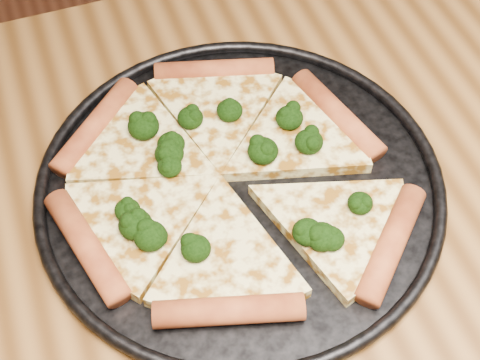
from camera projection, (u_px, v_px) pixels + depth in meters
name	position (u px, v px, depth m)	size (l,w,h in m)	color
dining_table	(395.00, 309.00, 0.72)	(1.20, 0.90, 0.75)	brown
pizza_pan	(240.00, 185.00, 0.69)	(0.39, 0.39, 0.02)	black
pizza	(225.00, 178.00, 0.68)	(0.34, 0.34, 0.02)	#EEE692
broccoli_florets	(219.00, 178.00, 0.67)	(0.23, 0.21, 0.02)	black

